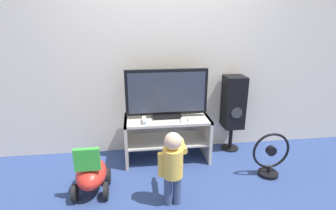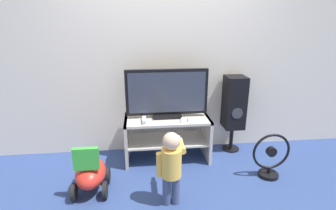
{
  "view_description": "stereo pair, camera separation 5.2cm",
  "coord_description": "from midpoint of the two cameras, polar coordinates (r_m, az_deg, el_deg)",
  "views": [
    {
      "loc": [
        -0.38,
        -2.78,
        1.74
      ],
      "look_at": [
        0.0,
        0.15,
        0.76
      ],
      "focal_mm": 28.0,
      "sensor_mm": 36.0,
      "label": 1
    },
    {
      "loc": [
        -0.33,
        -2.79,
        1.74
      ],
      "look_at": [
        0.0,
        0.15,
        0.76
      ],
      "focal_mm": 28.0,
      "sensor_mm": 36.0,
      "label": 2
    }
  ],
  "objects": [
    {
      "name": "tv_stand",
      "position": [
        3.35,
        -0.67,
        -5.91
      ],
      "size": [
        1.06,
        0.5,
        0.57
      ],
      "color": "beige",
      "rests_on": "ground_plane"
    },
    {
      "name": "game_console",
      "position": [
        3.13,
        -5.65,
        -3.35
      ],
      "size": [
        0.04,
        0.18,
        0.05
      ],
      "color": "white",
      "rests_on": "tv_stand"
    },
    {
      "name": "speaker_tower",
      "position": [
        3.58,
        13.63,
        0.29
      ],
      "size": [
        0.26,
        0.28,
        1.04
      ],
      "color": "black",
      "rests_on": "ground_plane"
    },
    {
      "name": "floor_fan",
      "position": [
        3.25,
        20.95,
        -10.48
      ],
      "size": [
        0.44,
        0.23,
        0.53
      ],
      "color": "black",
      "rests_on": "ground_plane"
    },
    {
      "name": "ride_on_toy",
      "position": [
        2.91,
        -16.87,
        -14.15
      ],
      "size": [
        0.35,
        0.49,
        0.57
      ],
      "color": "red",
      "rests_on": "ground_plane"
    },
    {
      "name": "remote_primary",
      "position": [
        3.2,
        4.2,
        -3.08
      ],
      "size": [
        0.06,
        0.13,
        0.03
      ],
      "color": "white",
      "rests_on": "tv_stand"
    },
    {
      "name": "remote_secondary",
      "position": [
        3.16,
        2.62,
        -3.37
      ],
      "size": [
        0.05,
        0.13,
        0.03
      ],
      "color": "white",
      "rests_on": "tv_stand"
    },
    {
      "name": "wall_back",
      "position": [
        3.41,
        -1.39,
        10.86
      ],
      "size": [
        10.0,
        0.06,
        2.6
      ],
      "color": "silver",
      "rests_on": "ground_plane"
    },
    {
      "name": "ground_plane",
      "position": [
        3.3,
        -0.12,
        -13.52
      ],
      "size": [
        16.0,
        16.0,
        0.0
      ],
      "primitive_type": "plane",
      "color": "navy"
    },
    {
      "name": "child",
      "position": [
        2.53,
        0.46,
        -12.44
      ],
      "size": [
        0.29,
        0.44,
        0.76
      ],
      "color": "#3F4C72",
      "rests_on": "ground_plane"
    },
    {
      "name": "television",
      "position": [
        3.2,
        -0.75,
        2.38
      ],
      "size": [
        1.01,
        0.2,
        0.61
      ],
      "color": "black",
      "rests_on": "tv_stand"
    }
  ]
}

